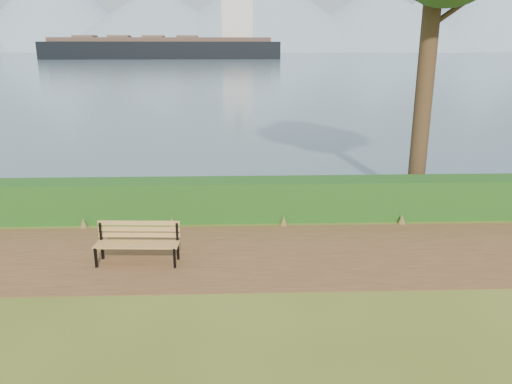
{
  "coord_description": "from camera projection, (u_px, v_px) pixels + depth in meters",
  "views": [
    {
      "loc": [
        0.52,
        -9.31,
        4.19
      ],
      "look_at": [
        0.9,
        1.2,
        1.1
      ],
      "focal_mm": 35.0,
      "sensor_mm": 36.0,
      "label": 1
    }
  ],
  "objects": [
    {
      "name": "bench",
      "position": [
        138.0,
        240.0,
        9.93
      ],
      "size": [
        1.68,
        0.57,
        0.83
      ],
      "rotation": [
        0.0,
        0.0,
        -0.05
      ],
      "color": "black",
      "rests_on": "ground"
    },
    {
      "name": "mountains",
      "position": [
        224.0,
        15.0,
        391.36
      ],
      "size": [
        585.0,
        190.0,
        70.0
      ],
      "color": "#7F93A9",
      "rests_on": "ground"
    },
    {
      "name": "path",
      "position": [
        214.0,
        255.0,
        10.38
      ],
      "size": [
        40.0,
        3.4,
        0.01
      ],
      "primitive_type": "cube",
      "color": "brown",
      "rests_on": "ground"
    },
    {
      "name": "cargo_ship",
      "position": [
        171.0,
        48.0,
        165.42
      ],
      "size": [
        77.91,
        14.48,
        23.55
      ],
      "rotation": [
        0.0,
        0.0,
        0.03
      ],
      "color": "black",
      "rests_on": "ground"
    },
    {
      "name": "ground",
      "position": [
        214.0,
        261.0,
        10.09
      ],
      "size": [
        140.0,
        140.0,
        0.0
      ],
      "primitive_type": "plane",
      "color": "#495E1B",
      "rests_on": "ground"
    },
    {
      "name": "water",
      "position": [
        236.0,
        54.0,
        259.41
      ],
      "size": [
        700.0,
        510.0,
        0.0
      ],
      "primitive_type": "cube",
      "color": "#3E5965",
      "rests_on": "ground"
    },
    {
      "name": "hedge",
      "position": [
        218.0,
        200.0,
        12.44
      ],
      "size": [
        32.0,
        0.85,
        1.0
      ],
      "primitive_type": "cube",
      "color": "#1A4614",
      "rests_on": "ground"
    }
  ]
}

